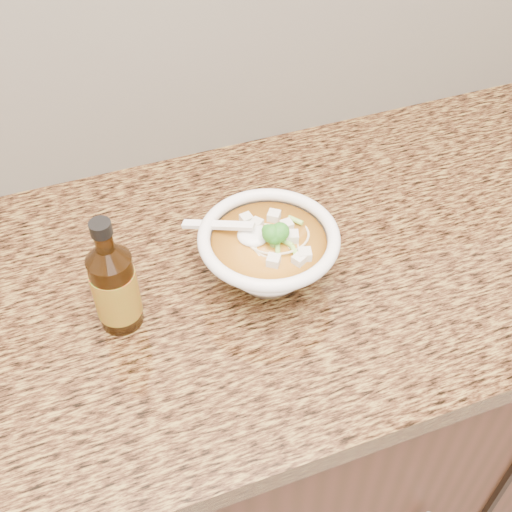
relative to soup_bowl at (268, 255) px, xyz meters
name	(u,v)px	position (x,y,z in m)	size (l,w,h in m)	color
cabinet	(198,433)	(-0.13, 0.04, -0.52)	(4.00, 0.65, 0.86)	#331C0F
counter_slab	(179,291)	(-0.13, 0.04, -0.07)	(4.00, 0.68, 0.04)	olive
soup_bowl	(268,255)	(0.00, 0.00, 0.00)	(0.22, 0.21, 0.12)	white
hot_sauce_bottle	(115,287)	(-0.23, 0.00, 0.02)	(0.08, 0.08, 0.19)	#351B07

